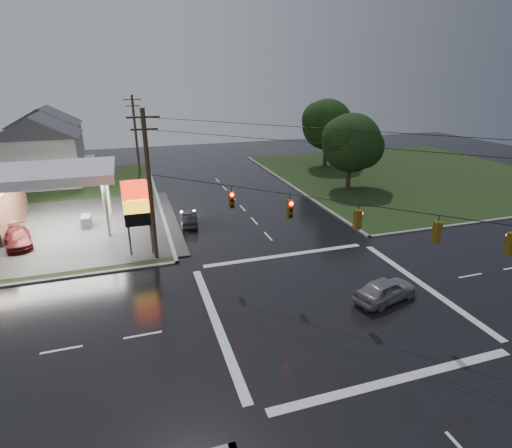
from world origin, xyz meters
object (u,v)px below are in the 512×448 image
object	(u,v)px
tree_ne_near	(352,143)
car_pump	(18,238)
house_near	(41,149)
car_crossing	(386,290)
car_north	(189,219)
tree_ne_far	(328,125)
utility_pole_nw	(150,185)
house_far	(48,136)
utility_pole_n	(136,134)
pylon_sign	(137,205)

from	to	relation	value
tree_ne_near	car_pump	bearing A→B (deg)	-168.80
house_near	car_crossing	size ratio (longest dim) A/B	2.59
car_crossing	car_pump	bearing A→B (deg)	40.69
house_near	car_north	bearing A→B (deg)	-53.61
house_near	tree_ne_near	xyz separation A→B (m)	(35.09, -14.01, 1.16)
tree_ne_far	car_north	bearing A→B (deg)	-141.81
utility_pole_nw	house_far	distance (m)	40.48
tree_ne_far	car_pump	bearing A→B (deg)	-153.18
car_crossing	car_pump	world-z (taller)	car_crossing
tree_ne_far	car_crossing	bearing A→B (deg)	-111.45
utility_pole_n	car_pump	distance (m)	25.48
house_near	car_pump	xyz separation A→B (m)	(1.02, -20.75, -3.74)
pylon_sign	tree_ne_far	world-z (taller)	tree_ne_far
car_pump	car_crossing	bearing A→B (deg)	-49.25
pylon_sign	utility_pole_n	bearing A→B (deg)	87.92
house_far	car_crossing	distance (m)	55.23
car_crossing	utility_pole_nw	bearing A→B (deg)	36.53
utility_pole_n	house_far	size ratio (longest dim) A/B	0.95
utility_pole_n	car_pump	xyz separation A→B (m)	(-10.43, -22.75, -4.80)
car_pump	house_far	bearing A→B (deg)	78.96
house_near	car_crossing	distance (m)	44.39
utility_pole_n	car_north	xyz separation A→B (m)	(3.47, -22.24, -4.83)
utility_pole_nw	tree_ne_near	bearing A→B (deg)	27.86
utility_pole_nw	car_pump	distance (m)	12.94
car_north	car_pump	size ratio (longest dim) A/B	0.84
pylon_sign	house_near	xyz separation A→B (m)	(-10.45, 25.50, 0.39)
utility_pole_nw	tree_ne_far	size ratio (longest dim) A/B	1.12
pylon_sign	house_near	size ratio (longest dim) A/B	0.54
utility_pole_n	tree_ne_near	size ratio (longest dim) A/B	1.17
utility_pole_n	tree_ne_far	bearing A→B (deg)	-8.55
house_far	car_crossing	size ratio (longest dim) A/B	2.59
utility_pole_nw	house_far	xyz separation A→B (m)	(-12.45, 38.50, -1.32)
utility_pole_n	house_far	world-z (taller)	utility_pole_n
utility_pole_n	house_near	distance (m)	11.67
tree_ne_near	tree_ne_far	world-z (taller)	tree_ne_far
tree_ne_far	car_pump	distance (m)	41.91
tree_ne_near	car_crossing	world-z (taller)	tree_ne_near
house_near	tree_ne_near	size ratio (longest dim) A/B	1.23
pylon_sign	tree_ne_far	xyz separation A→B (m)	(27.65, 23.49, 2.17)
utility_pole_n	tree_ne_near	xyz separation A→B (m)	(23.64, -16.01, 0.09)
house_near	pylon_sign	bearing A→B (deg)	-67.72
tree_ne_near	car_crossing	distance (m)	25.74
utility_pole_nw	car_crossing	xyz separation A→B (m)	(12.94, -10.41, -4.99)
house_far	car_north	size ratio (longest dim) A/B	2.87
utility_pole_n	car_north	world-z (taller)	utility_pole_n
utility_pole_nw	car_pump	world-z (taller)	utility_pole_nw
car_north	car_crossing	distance (m)	19.17
house_near	utility_pole_nw	bearing A→B (deg)	-66.63
utility_pole_nw	utility_pole_n	bearing A→B (deg)	90.00
car_north	house_far	bearing A→B (deg)	-58.20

